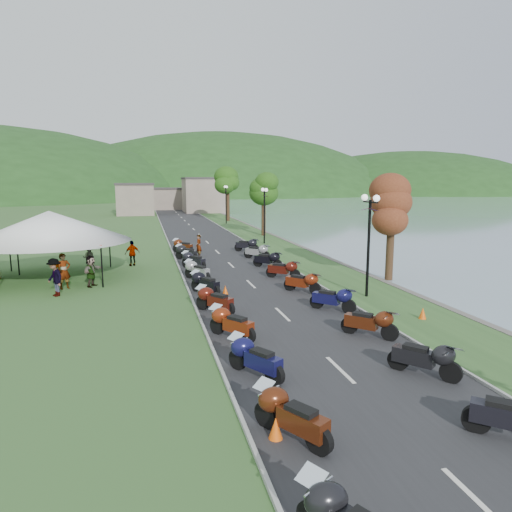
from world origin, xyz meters
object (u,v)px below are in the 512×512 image
pedestrian_a (65,289)px  pedestrian_b (90,269)px  vendor_tent_main (51,245)px  pedestrian_c (56,296)px

pedestrian_a → pedestrian_b: bearing=52.7°
vendor_tent_main → pedestrian_a: 3.68m
pedestrian_c → pedestrian_a: bearing=139.7°
vendor_tent_main → pedestrian_b: (1.75, 2.48, -2.00)m
pedestrian_b → pedestrian_c: bearing=88.8°
pedestrian_a → pedestrian_b: size_ratio=1.25×
pedestrian_a → pedestrian_b: (0.67, 5.38, 0.00)m
vendor_tent_main → pedestrian_c: (0.90, -4.48, -2.00)m
pedestrian_c → vendor_tent_main: bearing=157.8°
pedestrian_a → pedestrian_c: same height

